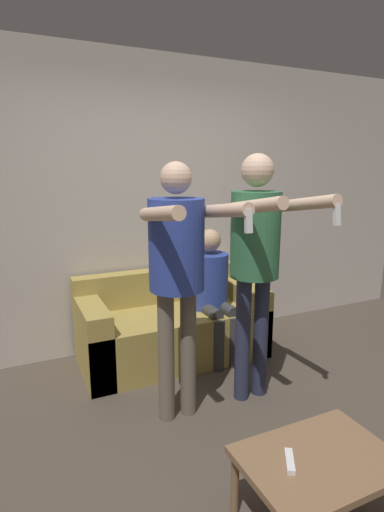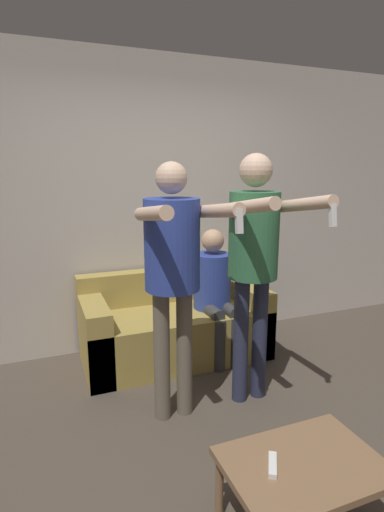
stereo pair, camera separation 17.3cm
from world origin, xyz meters
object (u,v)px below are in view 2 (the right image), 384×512
Objects in this scene: coffee_table at (304,471)px; remote_on_table at (273,465)px; person_standing_right at (255,249)px; person_standing_left at (173,261)px; person_seated at (215,287)px; couch at (174,327)px.

coffee_table is 0.16m from remote_on_table.
coffee_table is (-0.34, -1.08, -0.81)m from person_standing_right.
person_standing_left is 0.97× the size of person_standing_right.
person_standing_left is at bearing -130.89° from person_seated.
couch is 1.24m from person_standing_left.
coffee_table is at bearing -101.83° from person_seated.
couch reaches higher than remote_on_table.
person_seated is at bearing 86.58° from person_standing_right.
person_standing_left is at bearing 95.80° from remote_on_table.
person_standing_right is (0.30, -0.87, 0.86)m from couch.
person_standing_right reaches higher than couch.
person_standing_right is 1.39m from remote_on_table.
couch is 0.94× the size of person_standing_left.
remote_on_table is (-0.19, -1.92, 0.11)m from couch.
couch is 1.95m from coffee_table.
person_standing_left is at bearing 103.47° from coffee_table.
remote_on_table is at bearing -95.68° from couch.
couch is at bearing 108.99° from person_standing_right.
person_seated is 1.89m from remote_on_table.
person_standing_right is at bearing 65.08° from remote_on_table.
couch reaches higher than coffee_table.
person_standing_left is 1.48× the size of person_seated.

